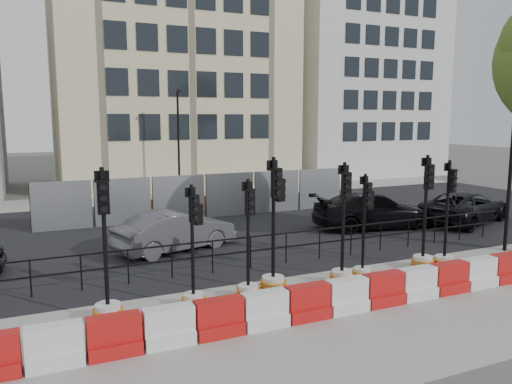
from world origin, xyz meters
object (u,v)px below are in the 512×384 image
traffic_signal_a (107,291)px  traffic_signal_h (445,247)px  traffic_signal_d (274,261)px  lamp_post_near (512,156)px  car_c (374,211)px

traffic_signal_a → traffic_signal_h: (9.75, -0.07, -0.04)m
traffic_signal_a → traffic_signal_d: size_ratio=0.98×
lamp_post_near → car_c: (-1.86, 4.74, -2.49)m
traffic_signal_a → car_c: (11.30, 5.34, 0.02)m
traffic_signal_a → car_c: size_ratio=0.64×
traffic_signal_d → traffic_signal_h: traffic_signal_d is taller
traffic_signal_a → traffic_signal_h: traffic_signal_a is taller
traffic_signal_a → car_c: 12.50m
lamp_post_near → traffic_signal_d: size_ratio=1.71×
traffic_signal_a → car_c: traffic_signal_a is taller
traffic_signal_d → traffic_signal_h: (5.57, -0.28, -0.16)m
lamp_post_near → traffic_signal_a: bearing=-177.4°
traffic_signal_a → traffic_signal_d: traffic_signal_d is taller
traffic_signal_d → traffic_signal_h: 5.58m
car_c → lamp_post_near: bearing=-147.9°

